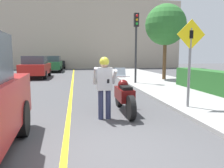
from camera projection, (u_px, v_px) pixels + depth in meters
The scene contains 13 objects.
ground_plane at pixel (100, 155), 3.75m from camera, with size 80.00×80.00×0.00m, color #424244.
sidewalk_curb at pixel (212, 99), 8.44m from camera, with size 4.40×44.00×0.11m.
road_center_line at pixel (71, 95), 9.52m from camera, with size 0.12×36.00×0.01m.
building_backdrop at pixel (78, 34), 28.59m from camera, with size 28.00×1.20×9.12m.
motorcycle at pixel (124, 95), 6.54m from camera, with size 0.62×2.29×1.32m.
person_biker at pixel (104, 82), 5.78m from camera, with size 0.59×0.46×1.67m.
crossing_sign at pixel (190, 55), 6.65m from camera, with size 0.91×0.08×2.68m.
traffic_light at pixel (136, 35), 12.55m from camera, with size 0.26×0.30×4.00m.
hedge_row at pixel (213, 81), 9.60m from camera, with size 0.90×5.37×0.93m.
street_tree at pixel (166, 25), 14.44m from camera, with size 2.69×2.69×4.97m.
parked_car_red at pixel (36, 67), 16.76m from camera, with size 1.88×4.20×1.68m.
parked_car_green at pixel (52, 64), 23.03m from camera, with size 1.88×4.20×1.68m.
parked_car_black at pixel (58, 62), 29.26m from camera, with size 1.88×4.20×1.68m.
Camera 1 is at (-0.38, -3.55, 1.70)m, focal length 35.00 mm.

